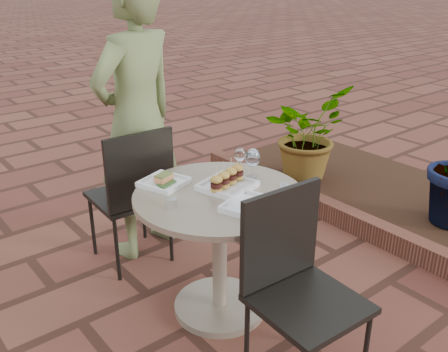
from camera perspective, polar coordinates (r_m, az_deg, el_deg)
ground at (r=2.83m, az=-4.32°, el=-17.18°), size 60.00×60.00×0.00m
cafe_table at (r=2.70m, az=-0.50°, el=-6.74°), size 0.90×0.90×0.73m
chair_far at (r=3.14m, az=-10.24°, el=-1.30°), size 0.46×0.46×0.93m
chair_near at (r=2.29m, az=8.11°, el=-11.12°), size 0.46×0.46×0.93m
diner at (r=3.23m, az=-9.90°, el=6.31°), size 0.76×0.59×1.83m
plate_salmon at (r=2.70m, az=-6.87°, el=-0.62°), size 0.28×0.28×0.06m
plate_sliders at (r=2.63m, az=0.38°, el=-0.63°), size 0.31×0.31×0.16m
plate_tuna at (r=2.42m, az=3.33°, el=-3.43°), size 0.32×0.32×0.03m
wine_glass_right at (r=2.68m, az=3.30°, el=2.02°), size 0.08×0.08×0.19m
wine_glass_mid at (r=2.80m, az=1.84°, el=2.38°), size 0.06×0.06×0.15m
wine_glass_far at (r=2.75m, az=3.25°, el=1.98°), size 0.06×0.06×0.15m
steel_ramekin at (r=2.45m, az=-6.05°, el=-3.05°), size 0.07×0.07×0.04m
cutlery_set at (r=2.65m, az=7.20°, el=-1.55°), size 0.16×0.22×0.00m
planter_curb at (r=3.91m, az=12.68°, el=-4.17°), size 0.12×3.00×0.15m
mulch_bed at (r=4.45m, az=18.36°, el=-1.99°), size 1.30×3.00×0.06m
potted_plant_a at (r=4.42m, az=9.36°, el=4.83°), size 0.88×0.82×0.82m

